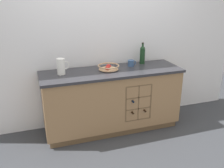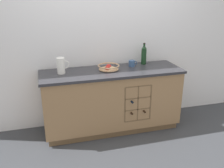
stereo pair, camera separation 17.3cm
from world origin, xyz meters
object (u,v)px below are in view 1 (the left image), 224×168
object	(u,v)px
ceramic_mug	(131,63)
standing_wine_bottle	(142,54)
fruit_bowl	(108,67)
white_pitcher	(61,66)

from	to	relation	value
ceramic_mug	standing_wine_bottle	xyz separation A→B (m)	(0.21, 0.08, 0.10)
standing_wine_bottle	fruit_bowl	bearing A→B (deg)	-165.53
ceramic_mug	standing_wine_bottle	world-z (taller)	standing_wine_bottle
ceramic_mug	standing_wine_bottle	size ratio (longest dim) A/B	0.40
fruit_bowl	standing_wine_bottle	xyz separation A→B (m)	(0.57, 0.15, 0.10)
ceramic_mug	fruit_bowl	bearing A→B (deg)	-168.81
white_pitcher	ceramic_mug	xyz separation A→B (m)	(1.00, 0.06, -0.07)
ceramic_mug	standing_wine_bottle	distance (m)	0.24
standing_wine_bottle	white_pitcher	bearing A→B (deg)	-173.54
ceramic_mug	standing_wine_bottle	bearing A→B (deg)	19.94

